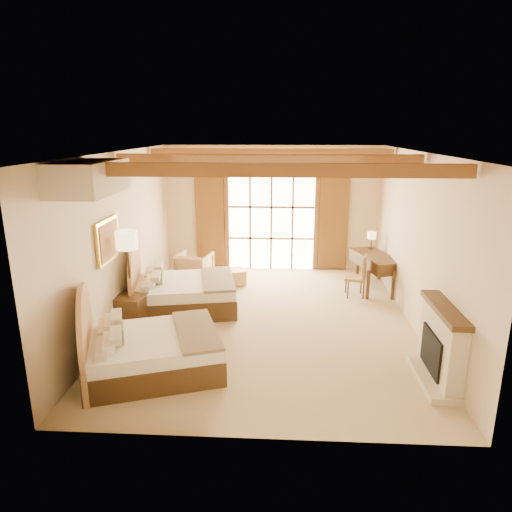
# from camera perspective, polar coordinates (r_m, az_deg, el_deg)

# --- Properties ---
(floor) EXTENTS (7.00, 7.00, 0.00)m
(floor) POSITION_cam_1_polar(r_m,az_deg,el_deg) (8.95, 1.32, -8.08)
(floor) COLOR tan
(floor) RESTS_ON ground
(wall_back) EXTENTS (5.50, 0.00, 5.50)m
(wall_back) POSITION_cam_1_polar(r_m,az_deg,el_deg) (11.86, 1.94, 5.94)
(wall_back) COLOR beige
(wall_back) RESTS_ON ground
(wall_left) EXTENTS (0.00, 7.00, 7.00)m
(wall_left) POSITION_cam_1_polar(r_m,az_deg,el_deg) (8.95, -16.51, 2.08)
(wall_left) COLOR beige
(wall_left) RESTS_ON ground
(wall_right) EXTENTS (0.00, 7.00, 7.00)m
(wall_right) POSITION_cam_1_polar(r_m,az_deg,el_deg) (8.79, 19.62, 1.58)
(wall_right) COLOR beige
(wall_right) RESTS_ON ground
(ceiling) EXTENTS (7.00, 7.00, 0.00)m
(ceiling) POSITION_cam_1_polar(r_m,az_deg,el_deg) (8.20, 1.47, 12.85)
(ceiling) COLOR #AE7D3D
(ceiling) RESTS_ON ground
(ceiling_beams) EXTENTS (5.39, 4.60, 0.18)m
(ceiling_beams) POSITION_cam_1_polar(r_m,az_deg,el_deg) (8.21, 1.46, 12.02)
(ceiling_beams) COLOR brown
(ceiling_beams) RESTS_ON ceiling
(french_doors) EXTENTS (3.95, 0.08, 2.60)m
(french_doors) POSITION_cam_1_polar(r_m,az_deg,el_deg) (11.86, 1.92, 4.22)
(french_doors) COLOR white
(french_doors) RESTS_ON ground
(fireplace) EXTENTS (0.46, 1.40, 1.16)m
(fireplace) POSITION_cam_1_polar(r_m,az_deg,el_deg) (7.30, 21.98, -10.60)
(fireplace) COLOR #C1BA98
(fireplace) RESTS_ON ground
(painting) EXTENTS (0.06, 0.95, 0.75)m
(painting) POSITION_cam_1_polar(r_m,az_deg,el_deg) (8.21, -18.00, 1.86)
(painting) COLOR gold
(painting) RESTS_ON wall_left
(canopy_valance) EXTENTS (0.70, 1.40, 0.45)m
(canopy_valance) POSITION_cam_1_polar(r_m,az_deg,el_deg) (6.76, -20.19, 9.19)
(canopy_valance) COLOR beige
(canopy_valance) RESTS_ON ceiling
(bed_near) EXTENTS (2.42, 2.04, 1.30)m
(bed_near) POSITION_cam_1_polar(r_m,az_deg,el_deg) (7.25, -13.89, -11.08)
(bed_near) COLOR #462D18
(bed_near) RESTS_ON floor
(bed_far) EXTENTS (2.32, 1.90, 1.35)m
(bed_far) POSITION_cam_1_polar(r_m,az_deg,el_deg) (9.49, -9.84, -4.24)
(bed_far) COLOR #462D18
(bed_far) RESTS_ON floor
(nightstand) EXTENTS (0.59, 0.59, 0.62)m
(nightstand) POSITION_cam_1_polar(r_m,az_deg,el_deg) (8.84, -15.30, -6.77)
(nightstand) COLOR #462D18
(nightstand) RESTS_ON floor
(floor_lamp) EXTENTS (0.39, 0.39, 1.84)m
(floor_lamp) POSITION_cam_1_polar(r_m,az_deg,el_deg) (8.49, -15.82, 1.18)
(floor_lamp) COLOR #3A2519
(floor_lamp) RESTS_ON floor
(armchair) EXTENTS (0.92, 0.94, 0.73)m
(armchair) POSITION_cam_1_polar(r_m,az_deg,el_deg) (11.10, -7.77, -1.45)
(armchair) COLOR tan
(armchair) RESTS_ON floor
(ottoman) EXTENTS (0.63, 0.63, 0.36)m
(ottoman) POSITION_cam_1_polar(r_m,az_deg,el_deg) (10.92, -2.77, -2.61)
(ottoman) COLOR tan
(ottoman) RESTS_ON floor
(desk) EXTENTS (1.05, 1.62, 0.81)m
(desk) POSITION_cam_1_polar(r_m,az_deg,el_deg) (10.88, 14.60, -1.78)
(desk) COLOR #462D18
(desk) RESTS_ON floor
(desk_chair) EXTENTS (0.52, 0.51, 0.96)m
(desk_chair) POSITION_cam_1_polar(r_m,az_deg,el_deg) (10.34, 12.38, -3.36)
(desk_chair) COLOR #A06E42
(desk_chair) RESTS_ON floor
(desk_lamp) EXTENTS (0.21, 0.21, 0.42)m
(desk_lamp) POSITION_cam_1_polar(r_m,az_deg,el_deg) (11.23, 14.28, 2.44)
(desk_lamp) COLOR #3A2519
(desk_lamp) RESTS_ON desk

